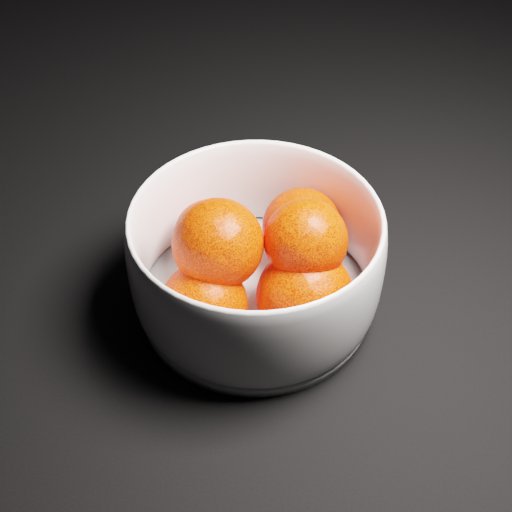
{
  "coord_description": "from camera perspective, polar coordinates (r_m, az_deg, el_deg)",
  "views": [
    {
      "loc": [
        -0.28,
        -0.67,
        0.46
      ],
      "look_at": [
        -0.25,
        -0.25,
        0.06
      ],
      "focal_mm": 50.0,
      "sensor_mm": 36.0,
      "label": 1
    }
  ],
  "objects": [
    {
      "name": "orange_pile",
      "position": [
        0.58,
        0.45,
        -0.37
      ],
      "size": [
        0.16,
        0.15,
        0.11
      ],
      "color": "#FF2A05",
      "rests_on": "bowl"
    },
    {
      "name": "ground",
      "position": [
        0.86,
        15.89,
        9.78
      ],
      "size": [
        3.0,
        3.0,
        0.0
      ],
      "primitive_type": "cube",
      "color": "black",
      "rests_on": "ground"
    },
    {
      "name": "bowl",
      "position": [
        0.59,
        0.0,
        -0.36
      ],
      "size": [
        0.21,
        0.21,
        0.1
      ],
      "rotation": [
        0.0,
        0.0,
        -0.17
      ],
      "color": "silver",
      "rests_on": "ground"
    }
  ]
}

